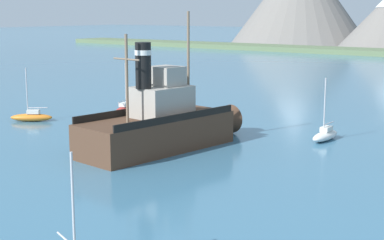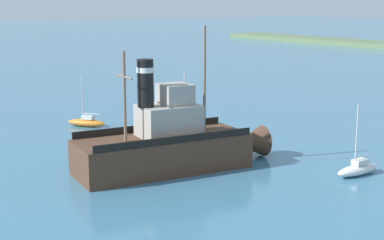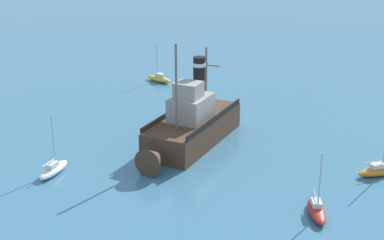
{
  "view_description": "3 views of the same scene",
  "coord_description": "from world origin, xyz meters",
  "px_view_note": "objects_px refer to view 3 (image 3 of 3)",
  "views": [
    {
      "loc": [
        26.2,
        -32.2,
        9.87
      ],
      "look_at": [
        -0.64,
        2.88,
        1.71
      ],
      "focal_mm": 55.0,
      "sensor_mm": 36.0,
      "label": 1
    },
    {
      "loc": [
        32.71,
        -21.12,
        11.58
      ],
      "look_at": [
        -0.52,
        1.3,
        3.43
      ],
      "focal_mm": 55.0,
      "sensor_mm": 36.0,
      "label": 2
    },
    {
      "loc": [
        -18.24,
        46.55,
        20.21
      ],
      "look_at": [
        -1.26,
        0.19,
        2.54
      ],
      "focal_mm": 55.0,
      "sensor_mm": 36.0,
      "label": 3
    }
  ],
  "objects_px": {
    "sailboat_red": "(317,210)",
    "sailboat_orange": "(379,171)",
    "sailboat_white": "(53,169)",
    "old_tugboat": "(190,126)",
    "sailboat_yellow": "(159,78)"
  },
  "relations": [
    {
      "from": "sailboat_red",
      "to": "sailboat_yellow",
      "type": "xyz_separation_m",
      "value": [
        23.8,
        -27.62,
        0.0
      ]
    },
    {
      "from": "old_tugboat",
      "to": "sailboat_red",
      "type": "distance_m",
      "value": 16.04
    },
    {
      "from": "old_tugboat",
      "to": "sailboat_white",
      "type": "distance_m",
      "value": 12.88
    },
    {
      "from": "sailboat_red",
      "to": "sailboat_yellow",
      "type": "relative_size",
      "value": 1.0
    },
    {
      "from": "sailboat_red",
      "to": "sailboat_white",
      "type": "distance_m",
      "value": 21.12
    },
    {
      "from": "old_tugboat",
      "to": "sailboat_yellow",
      "type": "height_order",
      "value": "old_tugboat"
    },
    {
      "from": "sailboat_orange",
      "to": "sailboat_white",
      "type": "distance_m",
      "value": 26.31
    },
    {
      "from": "sailboat_red",
      "to": "sailboat_yellow",
      "type": "distance_m",
      "value": 36.46
    },
    {
      "from": "sailboat_red",
      "to": "sailboat_orange",
      "type": "bearing_deg",
      "value": -113.69
    },
    {
      "from": "sailboat_white",
      "to": "old_tugboat",
      "type": "bearing_deg",
      "value": -129.87
    },
    {
      "from": "sailboat_orange",
      "to": "sailboat_white",
      "type": "height_order",
      "value": "same"
    },
    {
      "from": "sailboat_white",
      "to": "sailboat_orange",
      "type": "bearing_deg",
      "value": -160.47
    },
    {
      "from": "sailboat_red",
      "to": "sailboat_white",
      "type": "xyz_separation_m",
      "value": [
        21.11,
        0.4,
        0.0
      ]
    },
    {
      "from": "sailboat_red",
      "to": "sailboat_orange",
      "type": "xyz_separation_m",
      "value": [
        -3.68,
        -8.39,
        0.0
      ]
    },
    {
      "from": "old_tugboat",
      "to": "sailboat_yellow",
      "type": "bearing_deg",
      "value": -59.08
    }
  ]
}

